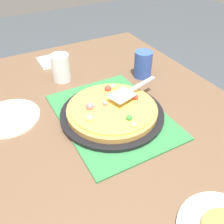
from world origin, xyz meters
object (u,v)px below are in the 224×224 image
at_px(pizza_server, 131,90).
at_px(cup_near, 61,68).
at_px(pizza, 112,109).
at_px(napkin_stack, 51,61).
at_px(pizza_pan, 112,113).
at_px(cup_far, 143,64).
at_px(plate_side, 9,118).

bearing_deg(pizza_server, cup_near, -152.38).
bearing_deg(pizza, napkin_stack, -173.28).
xyz_separation_m(pizza, pizza_server, (-0.03, 0.09, 0.04)).
bearing_deg(pizza, pizza_server, 104.90).
relative_size(pizza_pan, cup_near, 3.17).
relative_size(pizza, napkin_stack, 2.75).
xyz_separation_m(pizza_pan, cup_far, (-0.19, 0.27, 0.05)).
bearing_deg(pizza, cup_near, -168.35).
xyz_separation_m(pizza, cup_near, (-0.34, -0.07, 0.03)).
bearing_deg(cup_far, pizza_server, -45.60).
relative_size(pizza, pizza_server, 1.42).
height_order(pizza_pan, cup_far, cup_far).
bearing_deg(plate_side, pizza_server, 71.66).
xyz_separation_m(pizza_pan, pizza, (-0.00, -0.00, 0.02)).
xyz_separation_m(pizza_pan, plate_side, (-0.17, -0.34, -0.01)).
xyz_separation_m(cup_near, cup_far, (0.15, 0.34, 0.00)).
xyz_separation_m(cup_far, pizza_server, (0.17, -0.17, 0.01)).
relative_size(pizza, cup_near, 2.75).
xyz_separation_m(plate_side, cup_far, (-0.02, 0.60, 0.06)).
bearing_deg(plate_side, napkin_stack, 142.52).
xyz_separation_m(pizza, napkin_stack, (-0.52, -0.06, -0.03)).
bearing_deg(plate_side, pizza_pan, 63.36).
distance_m(pizza_pan, pizza_server, 0.11).
relative_size(plate_side, napkin_stack, 1.83).
distance_m(pizza, napkin_stack, 0.53).
bearing_deg(cup_near, pizza_server, 27.62).
relative_size(plate_side, cup_far, 1.83).
bearing_deg(pizza, plate_side, -116.56).
bearing_deg(napkin_stack, cup_near, -2.53).
bearing_deg(cup_far, cup_near, -113.68).
xyz_separation_m(pizza, plate_side, (-0.17, -0.34, -0.03)).
relative_size(pizza_pan, plate_side, 1.73).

